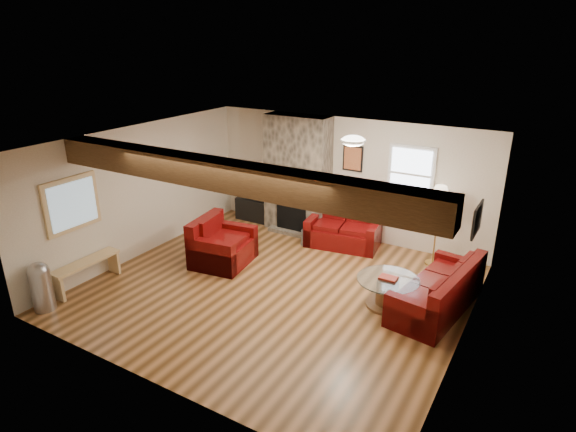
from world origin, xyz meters
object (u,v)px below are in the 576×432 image
(loveseat, at_px, (343,228))
(television, at_px, (258,189))
(sofa_three, at_px, (437,287))
(coffee_table, at_px, (387,292))
(armchair_red, at_px, (223,242))
(tv_cabinet, at_px, (258,210))
(floor_lamp, at_px, (440,198))

(loveseat, distance_m, television, 2.32)
(loveseat, relative_size, television, 1.78)
(sofa_three, distance_m, coffee_table, 0.77)
(armchair_red, xyz_separation_m, television, (-0.67, 2.18, 0.31))
(sofa_three, distance_m, armchair_red, 3.87)
(coffee_table, xyz_separation_m, tv_cabinet, (-3.84, 2.08, 0.02))
(tv_cabinet, distance_m, television, 0.49)
(sofa_three, height_order, armchair_red, armchair_red)
(loveseat, relative_size, armchair_red, 1.34)
(television, bearing_deg, floor_lamp, -3.19)
(tv_cabinet, bearing_deg, coffee_table, -28.51)
(floor_lamp, bearing_deg, loveseat, -177.68)
(coffee_table, bearing_deg, sofa_three, 23.85)
(loveseat, distance_m, tv_cabinet, 2.29)
(loveseat, distance_m, floor_lamp, 2.03)
(armchair_red, bearing_deg, coffee_table, -96.42)
(armchair_red, xyz_separation_m, coffee_table, (3.16, 0.10, -0.20))
(sofa_three, height_order, loveseat, loveseat)
(sofa_three, relative_size, loveseat, 1.37)
(television, bearing_deg, tv_cabinet, 0.00)
(television, bearing_deg, coffee_table, -28.51)
(sofa_three, distance_m, tv_cabinet, 4.87)
(television, height_order, floor_lamp, floor_lamp)
(loveseat, xyz_separation_m, coffee_table, (1.57, -1.78, -0.14))
(loveseat, distance_m, armchair_red, 2.47)
(loveseat, relative_size, floor_lamp, 0.94)
(loveseat, xyz_separation_m, floor_lamp, (1.81, 0.07, 0.93))
(armchair_red, distance_m, floor_lamp, 4.02)
(sofa_three, bearing_deg, tv_cabinet, -103.08)
(armchair_red, bearing_deg, television, 9.00)
(armchair_red, relative_size, tv_cabinet, 1.05)
(television, relative_size, floor_lamp, 0.52)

